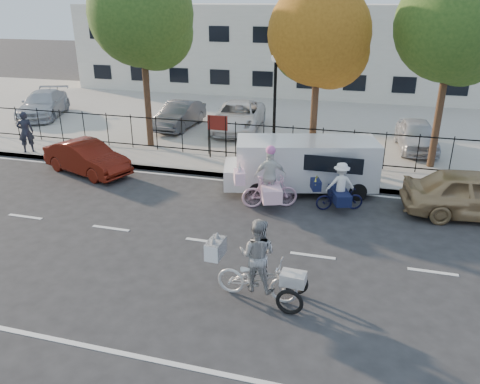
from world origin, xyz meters
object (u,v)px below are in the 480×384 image
(lamppost, at_px, (275,89))
(red_sedan, at_px, (87,158))
(lot_car_a, at_px, (43,104))
(white_van, at_px, (303,163))
(gold_sedan, at_px, (477,194))
(lot_car_c, at_px, (180,115))
(bull_bike, at_px, (339,191))
(lot_car_b, at_px, (238,116))
(zebra_trike, at_px, (257,268))
(unicorn_bike, at_px, (269,185))
(pedestrian, at_px, (26,132))
(lot_car_d, at_px, (417,135))

(lamppost, height_order, red_sedan, lamppost)
(red_sedan, distance_m, lot_car_a, 10.32)
(white_van, relative_size, gold_sedan, 1.27)
(gold_sedan, xyz_separation_m, lot_car_c, (-12.82, 7.23, 0.06))
(bull_bike, bearing_deg, red_sedan, 65.50)
(lamppost, distance_m, lot_car_c, 7.54)
(lamppost, relative_size, lot_car_c, 1.08)
(red_sedan, bearing_deg, lamppost, -48.71)
(lot_car_b, xyz_separation_m, lot_car_c, (-3.02, -0.36, -0.04))
(zebra_trike, height_order, lot_car_b, zebra_trike)
(unicorn_bike, relative_size, lot_car_c, 0.53)
(bull_bike, height_order, pedestrian, pedestrian)
(pedestrian, distance_m, lot_car_a, 6.93)
(red_sedan, bearing_deg, bull_bike, -75.70)
(gold_sedan, distance_m, pedestrian, 17.68)
(lot_car_b, bearing_deg, lot_car_a, 174.64)
(unicorn_bike, bearing_deg, bull_bike, -99.55)
(lamppost, relative_size, pedestrian, 2.42)
(unicorn_bike, relative_size, lot_car_a, 0.44)
(gold_sedan, xyz_separation_m, lot_car_a, (-21.19, 7.53, 0.10))
(lamppost, relative_size, lot_car_a, 0.90)
(zebra_trike, distance_m, bull_bike, 5.57)
(gold_sedan, relative_size, lot_car_c, 1.10)
(lamppost, height_order, lot_car_d, lamppost)
(gold_sedan, distance_m, lot_car_d, 6.63)
(zebra_trike, bearing_deg, lamppost, 12.18)
(lot_car_c, bearing_deg, unicorn_bike, -49.74)
(zebra_trike, xyz_separation_m, bull_bike, (1.39, 5.40, -0.12))
(pedestrian, height_order, lot_car_d, pedestrian)
(lot_car_d, bearing_deg, unicorn_bike, -128.53)
(lamppost, height_order, white_van, lamppost)
(unicorn_bike, height_order, white_van, unicorn_bike)
(zebra_trike, xyz_separation_m, unicorn_bike, (-0.82, 4.97, 0.02))
(red_sedan, distance_m, gold_sedan, 13.84)
(pedestrian, distance_m, lot_car_b, 9.84)
(lot_car_c, bearing_deg, lot_car_d, -1.54)
(white_van, relative_size, lot_car_a, 1.16)
(lot_car_c, relative_size, lot_car_d, 1.04)
(lot_car_b, bearing_deg, white_van, -63.71)
(pedestrian, bearing_deg, lot_car_b, -179.47)
(bull_bike, distance_m, lot_car_d, 7.63)
(unicorn_bike, xyz_separation_m, lot_car_c, (-6.49, 8.27, 0.03))
(lamppost, xyz_separation_m, unicorn_bike, (0.69, -4.04, -2.33))
(lamppost, bearing_deg, gold_sedan, -23.13)
(pedestrian, xyz_separation_m, lot_car_c, (4.78, 5.63, -0.24))
(zebra_trike, relative_size, gold_sedan, 0.52)
(white_van, height_order, lot_car_c, white_van)
(zebra_trike, distance_m, gold_sedan, 8.15)
(bull_bike, bearing_deg, lamppost, 19.49)
(unicorn_bike, bearing_deg, white_van, -46.27)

